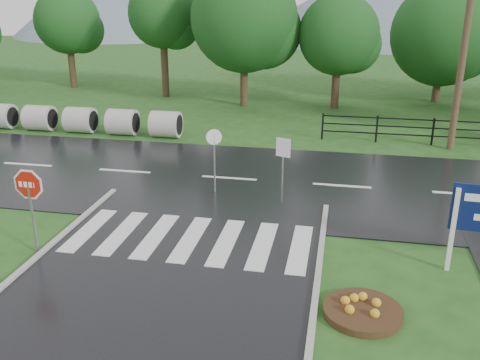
# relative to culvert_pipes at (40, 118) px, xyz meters

# --- Properties ---
(ground) EXTENTS (120.00, 120.00, 0.00)m
(ground) POSITION_rel_culvert_pipes_xyz_m (10.35, -15.00, -0.60)
(ground) COLOR #224F1A
(ground) RESTS_ON ground
(main_road) EXTENTS (90.00, 8.00, 0.04)m
(main_road) POSITION_rel_culvert_pipes_xyz_m (10.35, -5.00, -0.60)
(main_road) COLOR black
(main_road) RESTS_ON ground
(crosswalk) EXTENTS (6.50, 2.80, 0.02)m
(crosswalk) POSITION_rel_culvert_pipes_xyz_m (10.35, -10.00, -0.54)
(crosswalk) COLOR silver
(crosswalk) RESTS_ON ground
(fence_west) EXTENTS (9.58, 0.08, 1.20)m
(fence_west) POSITION_rel_culvert_pipes_xyz_m (18.10, 1.00, 0.12)
(fence_west) COLOR black
(fence_west) RESTS_ON ground
(hills) EXTENTS (102.00, 48.00, 48.00)m
(hills) POSITION_rel_culvert_pipes_xyz_m (13.84, 50.00, -16.14)
(hills) COLOR slate
(hills) RESTS_ON ground
(treeline) EXTENTS (83.20, 5.20, 10.00)m
(treeline) POSITION_rel_culvert_pipes_xyz_m (11.35, 9.00, -0.60)
(treeline) COLOR #144117
(treeline) RESTS_ON ground
(culvert_pipes) EXTENTS (13.90, 1.20, 1.20)m
(culvert_pipes) POSITION_rel_culvert_pipes_xyz_m (0.00, 0.00, 0.00)
(culvert_pipes) COLOR #9E9B93
(culvert_pipes) RESTS_ON ground
(stop_sign) EXTENTS (1.09, 0.07, 2.45)m
(stop_sign) POSITION_rel_culvert_pipes_xyz_m (6.61, -11.42, 1.12)
(stop_sign) COLOR #939399
(stop_sign) RESTS_ON ground
(flower_bed) EXTENTS (1.68, 1.68, 0.34)m
(flower_bed) POSITION_rel_culvert_pipes_xyz_m (14.92, -12.68, -0.48)
(flower_bed) COLOR #332111
(flower_bed) RESTS_ON ground
(reg_sign_small) EXTENTS (0.46, 0.18, 2.18)m
(reg_sign_small) POSITION_rel_culvert_pipes_xyz_m (12.49, -6.93, 0.94)
(reg_sign_small) COLOR #939399
(reg_sign_small) RESTS_ON ground
(reg_sign_round) EXTENTS (0.49, 0.19, 2.22)m
(reg_sign_round) POSITION_rel_culvert_pipes_xyz_m (10.17, -6.42, 0.81)
(reg_sign_round) COLOR #939399
(reg_sign_round) RESTS_ON ground
(utility_pole_east) EXTENTS (1.51, 0.28, 8.49)m
(utility_pole_east) POSITION_rel_culvert_pipes_xyz_m (18.80, 0.50, 3.71)
(utility_pole_east) COLOR #473523
(utility_pole_east) RESTS_ON ground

